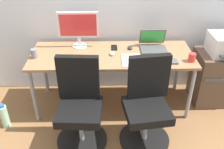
% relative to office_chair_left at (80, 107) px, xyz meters
% --- Properties ---
extents(ground_plane, '(5.28, 5.28, 0.00)m').
position_rel_office_chair_left_xyz_m(ground_plane, '(0.34, 0.59, -0.42)').
color(ground_plane, brown).
extents(desk, '(1.88, 0.70, 0.72)m').
position_rel_office_chair_left_xyz_m(desk, '(0.34, 0.59, 0.24)').
color(desk, '#996B47').
rests_on(desk, ground).
extents(office_chair_left, '(0.54, 0.54, 0.94)m').
position_rel_office_chair_left_xyz_m(office_chair_left, '(0.00, 0.00, 0.00)').
color(office_chair_left, black).
rests_on(office_chair_left, ground).
extents(office_chair_right, '(0.54, 0.54, 0.94)m').
position_rel_office_chair_left_xyz_m(office_chair_right, '(0.69, -0.00, 0.00)').
color(office_chair_right, black).
rests_on(office_chair_right, ground).
extents(side_cabinet, '(0.59, 0.46, 0.68)m').
position_rel_office_chair_left_xyz_m(side_cabinet, '(1.68, 0.66, -0.08)').
color(side_cabinet, brown).
rests_on(side_cabinet, ground).
extents(water_bottle_on_floor, '(0.09, 0.09, 0.31)m').
position_rel_office_chair_left_xyz_m(water_bottle_on_floor, '(-0.89, 0.19, -0.28)').
color(water_bottle_on_floor, '#A5D8B2').
rests_on(water_bottle_on_floor, ground).
extents(desktop_monitor, '(0.48, 0.18, 0.43)m').
position_rel_office_chair_left_xyz_m(desktop_monitor, '(-0.05, 0.80, 0.54)').
color(desktop_monitor, silver).
rests_on(desktop_monitor, desk).
extents(open_laptop, '(0.31, 0.30, 0.22)m').
position_rel_office_chair_left_xyz_m(open_laptop, '(0.84, 0.73, 0.35)').
color(open_laptop, '#4C4C51').
rests_on(open_laptop, desk).
extents(keyboard_by_monitor, '(0.34, 0.12, 0.02)m').
position_rel_office_chair_left_xyz_m(keyboard_by_monitor, '(-0.03, 0.46, 0.30)').
color(keyboard_by_monitor, '#515156').
rests_on(keyboard_by_monitor, desk).
extents(keyboard_by_laptop, '(0.34, 0.12, 0.02)m').
position_rel_office_chair_left_xyz_m(keyboard_by_laptop, '(0.88, 0.39, 0.30)').
color(keyboard_by_laptop, '#515156').
rests_on(keyboard_by_laptop, desk).
extents(mouse_by_monitor, '(0.06, 0.10, 0.03)m').
position_rel_office_chair_left_xyz_m(mouse_by_monitor, '(0.34, 0.58, 0.31)').
color(mouse_by_monitor, silver).
rests_on(mouse_by_monitor, desk).
extents(mouse_by_laptop, '(0.06, 0.10, 0.03)m').
position_rel_office_chair_left_xyz_m(mouse_by_laptop, '(0.56, 0.72, 0.31)').
color(mouse_by_laptop, '#2D2D2D').
rests_on(mouse_by_laptop, desk).
extents(coffee_mug, '(0.08, 0.08, 0.09)m').
position_rel_office_chair_left_xyz_m(coffee_mug, '(1.21, 0.40, 0.34)').
color(coffee_mug, red).
rests_on(coffee_mug, desk).
extents(pen_cup, '(0.07, 0.07, 0.10)m').
position_rel_office_chair_left_xyz_m(pen_cup, '(-0.53, 0.52, 0.35)').
color(pen_cup, slate).
rests_on(pen_cup, desk).
extents(phone_near_monitor, '(0.07, 0.14, 0.01)m').
position_rel_office_chair_left_xyz_m(phone_near_monitor, '(0.37, 0.75, 0.30)').
color(phone_near_monitor, black).
rests_on(phone_near_monitor, desk).
extents(paper_pile, '(0.21, 0.30, 0.01)m').
position_rel_office_chair_left_xyz_m(paper_pile, '(0.55, 0.43, 0.30)').
color(paper_pile, white).
rests_on(paper_pile, desk).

